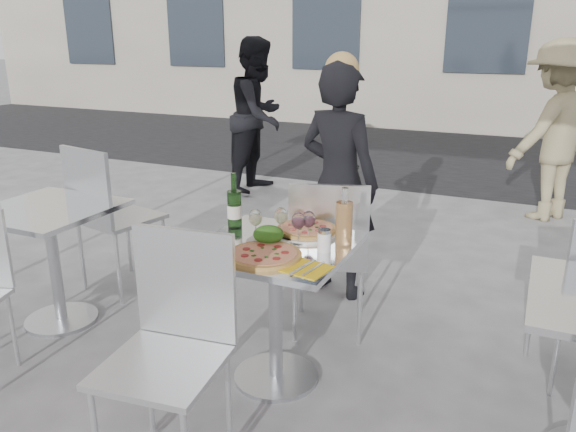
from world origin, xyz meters
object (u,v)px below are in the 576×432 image
at_px(wine_bottle, 234,207).
at_px(pedestrian_b, 555,132).
at_px(wineglass_red_a, 298,222).
at_px(napkin_left, 209,249).
at_px(salad_plate, 268,236).
at_px(main_table, 275,284).
at_px(pizza_far, 307,230).
at_px(chair_near, 173,333).
at_px(wineglass_red_b, 308,220).
at_px(woman_diner, 339,182).
at_px(carafe, 344,223).
at_px(napkin_right, 307,268).
at_px(wineglass_white_b, 281,217).
at_px(side_table_left, 51,241).
at_px(pizza_near, 264,255).
at_px(sugar_shaker, 324,240).
at_px(chair_far, 329,246).
at_px(wineglass_white_a, 255,219).
at_px(pedestrian_a, 259,116).

bearing_deg(wine_bottle, pedestrian_b, 66.46).
relative_size(wineglass_red_a, napkin_left, 0.76).
bearing_deg(salad_plate, main_table, -3.73).
distance_m(pizza_far, wine_bottle, 0.40).
xyz_separation_m(chair_near, wineglass_red_b, (0.26, 0.77, 0.28)).
height_order(chair_near, woman_diner, woman_diner).
xyz_separation_m(main_table, napkin_left, (-0.25, -0.20, 0.21)).
relative_size(pedestrian_b, wine_bottle, 5.78).
relative_size(carafe, wineglass_red_a, 1.84).
bearing_deg(carafe, napkin_right, -98.86).
bearing_deg(chair_near, napkin_right, 42.25).
height_order(wineglass_white_b, wineglass_red_a, same).
bearing_deg(side_table_left, pizza_near, -6.32).
distance_m(wine_bottle, carafe, 0.61).
distance_m(pizza_far, salad_plate, 0.24).
bearing_deg(napkin_left, side_table_left, 161.55).
distance_m(pedestrian_b, carafe, 3.60).
height_order(pizza_far, sugar_shaker, sugar_shaker).
bearing_deg(wineglass_red_a, chair_far, 91.37).
relative_size(pizza_near, sugar_shaker, 3.21).
bearing_deg(main_table, wine_bottle, 155.90).
relative_size(woman_diner, napkin_left, 7.60).
bearing_deg(wineglass_red_a, chair_near, -107.32).
relative_size(main_table, wineglass_white_a, 4.76).
distance_m(chair_near, wine_bottle, 0.87).
distance_m(side_table_left, wineglass_white_a, 1.42).
relative_size(salad_plate, wineglass_white_b, 1.40).
xyz_separation_m(salad_plate, napkin_right, (0.30, -0.22, -0.03)).
xyz_separation_m(pedestrian_b, sugar_shaker, (-0.96, -3.59, -0.05)).
distance_m(chair_near, wineglass_red_b, 0.86).
distance_m(pizza_far, wineglass_red_b, 0.16).
distance_m(salad_plate, wineglass_white_b, 0.12).
distance_m(pizza_near, wineglass_white_a, 0.26).
bearing_deg(sugar_shaker, side_table_left, -179.55).
distance_m(wineglass_white_b, napkin_right, 0.43).
xyz_separation_m(chair_far, sugar_shaker, (0.16, -0.52, 0.23)).
bearing_deg(wineglass_red_b, pedestrian_a, 121.06).
height_order(wine_bottle, napkin_left, wine_bottle).
height_order(wineglass_white_a, wineglass_red_a, same).
bearing_deg(pedestrian_a, wineglass_white_a, -151.13).
bearing_deg(wineglass_red_a, sugar_shaker, -17.55).
relative_size(side_table_left, napkin_left, 3.62).
distance_m(pizza_far, napkin_left, 0.53).
relative_size(woman_diner, wine_bottle, 5.33).
xyz_separation_m(sugar_shaker, wineglass_red_b, (-0.12, 0.09, 0.06)).
distance_m(sugar_shaker, wineglass_white_b, 0.28).
xyz_separation_m(woman_diner, wineglass_red_a, (0.18, -1.08, 0.07)).
bearing_deg(chair_far, napkin_left, 47.85).
distance_m(main_table, sugar_shaker, 0.36).
relative_size(pizza_far, napkin_right, 1.66).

